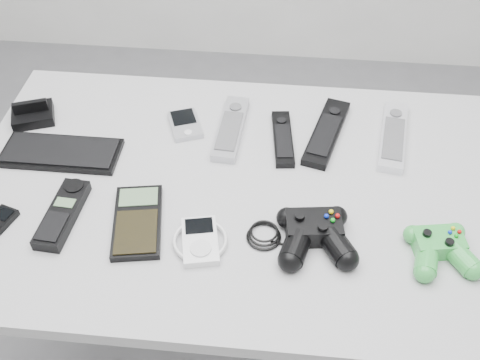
# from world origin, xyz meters

# --- Properties ---
(floor) EXTENTS (3.50, 3.50, 0.00)m
(floor) POSITION_xyz_m (0.00, 0.00, 0.00)
(floor) COLOR slate
(floor) RESTS_ON ground
(desk) EXTENTS (1.18, 0.76, 0.79)m
(desk) POSITION_xyz_m (0.07, -0.01, 0.72)
(desk) COLOR #9C9C9F
(desk) RESTS_ON floor
(pda_keyboard) EXTENTS (0.27, 0.11, 0.02)m
(pda_keyboard) POSITION_xyz_m (-0.34, 0.05, 0.80)
(pda_keyboard) COLOR black
(pda_keyboard) RESTS_ON desk
(dock_bracket) EXTENTS (0.12, 0.11, 0.05)m
(dock_bracket) POSITION_xyz_m (-0.45, 0.17, 0.82)
(dock_bracket) COLOR black
(dock_bracket) RESTS_ON desk
(pda) EXTENTS (0.10, 0.12, 0.02)m
(pda) POSITION_xyz_m (-0.07, 0.18, 0.80)
(pda) COLOR #A9AAB0
(pda) RESTS_ON desk
(remote_silver_a) EXTENTS (0.07, 0.23, 0.02)m
(remote_silver_a) POSITION_xyz_m (0.04, 0.17, 0.81)
(remote_silver_a) COLOR #A9AAB0
(remote_silver_a) RESTS_ON desk
(remote_black_a) EXTENTS (0.06, 0.19, 0.02)m
(remote_black_a) POSITION_xyz_m (0.16, 0.15, 0.80)
(remote_black_a) COLOR black
(remote_black_a) RESTS_ON desk
(remote_black_b) EXTENTS (0.12, 0.25, 0.02)m
(remote_black_b) POSITION_xyz_m (0.27, 0.18, 0.80)
(remote_black_b) COLOR black
(remote_black_b) RESTS_ON desk
(remote_silver_b) EXTENTS (0.09, 0.25, 0.02)m
(remote_silver_b) POSITION_xyz_m (0.42, 0.18, 0.81)
(remote_silver_b) COLOR silver
(remote_silver_b) RESTS_ON desk
(cordless_handset) EXTENTS (0.07, 0.18, 0.03)m
(cordless_handset) POSITION_xyz_m (-0.27, -0.13, 0.81)
(cordless_handset) COLOR black
(cordless_handset) RESTS_ON desk
(calculator) EXTENTS (0.13, 0.20, 0.02)m
(calculator) POSITION_xyz_m (-0.12, -0.14, 0.80)
(calculator) COLOR black
(calculator) RESTS_ON desk
(mp3_player) EXTENTS (0.13, 0.13, 0.02)m
(mp3_player) POSITION_xyz_m (0.02, -0.17, 0.80)
(mp3_player) COLOR silver
(mp3_player) RESTS_ON desk
(controller_black) EXTENTS (0.28, 0.20, 0.05)m
(controller_black) POSITION_xyz_m (0.24, -0.14, 0.82)
(controller_black) COLOR black
(controller_black) RESTS_ON desk
(controller_green) EXTENTS (0.15, 0.16, 0.04)m
(controller_green) POSITION_xyz_m (0.48, -0.15, 0.82)
(controller_green) COLOR #23822F
(controller_green) RESTS_ON desk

